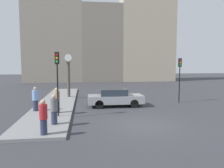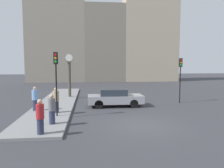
# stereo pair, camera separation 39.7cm
# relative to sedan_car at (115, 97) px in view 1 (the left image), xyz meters

# --- Properties ---
(ground_plane) EXTENTS (120.00, 120.00, 0.00)m
(ground_plane) POSITION_rel_sedan_car_xyz_m (0.86, -5.61, -0.74)
(ground_plane) COLOR #38383D
(sidewalk_corner) EXTENTS (3.06, 19.27, 0.16)m
(sidewalk_corner) POSITION_rel_sedan_car_xyz_m (-4.90, 2.03, -0.66)
(sidewalk_corner) COLOR gray
(sidewalk_corner) RESTS_ON ground_plane
(building_row) EXTENTS (28.76, 5.00, 19.74)m
(building_row) POSITION_rel_sedan_car_xyz_m (0.58, 25.47, 8.30)
(building_row) COLOR gray
(building_row) RESTS_ON ground_plane
(sedan_car) EXTENTS (4.49, 1.79, 1.45)m
(sedan_car) POSITION_rel_sedan_car_xyz_m (0.00, 0.00, 0.00)
(sedan_car) COLOR #9E9EA3
(sedan_car) RESTS_ON ground_plane
(traffic_light_near) EXTENTS (0.26, 0.24, 4.08)m
(traffic_light_near) POSITION_rel_sedan_car_xyz_m (-4.17, -3.49, 2.33)
(traffic_light_near) COLOR black
(traffic_light_near) RESTS_ON sidewalk_corner
(traffic_light_far) EXTENTS (0.26, 0.24, 3.97)m
(traffic_light_far) POSITION_rel_sedan_car_xyz_m (5.98, 0.99, 2.10)
(traffic_light_far) COLOR black
(traffic_light_far) RESTS_ON ground_plane
(street_clock) EXTENTS (0.79, 0.38, 4.33)m
(street_clock) POSITION_rel_sedan_car_xyz_m (-4.04, 4.68, 1.57)
(street_clock) COLOR #4C473D
(street_clock) RESTS_ON sidewalk_corner
(pedestrian_tan_coat) EXTENTS (0.41, 0.41, 1.73)m
(pedestrian_tan_coat) POSITION_rel_sedan_car_xyz_m (-4.36, -2.49, 0.27)
(pedestrian_tan_coat) COLOR #2D334C
(pedestrian_tan_coat) RESTS_ON sidewalk_corner
(pedestrian_blue_stripe) EXTENTS (0.44, 0.44, 1.72)m
(pedestrian_blue_stripe) POSITION_rel_sedan_car_xyz_m (-5.94, -1.66, 0.26)
(pedestrian_blue_stripe) COLOR #2D334C
(pedestrian_blue_stripe) RESTS_ON sidewalk_corner
(pedestrian_grey_jacket) EXTENTS (0.39, 0.39, 1.67)m
(pedestrian_grey_jacket) POSITION_rel_sedan_car_xyz_m (-4.17, -5.35, 0.25)
(pedestrian_grey_jacket) COLOR #2D334C
(pedestrian_grey_jacket) RESTS_ON sidewalk_corner
(pedestrian_red_top) EXTENTS (0.38, 0.38, 1.69)m
(pedestrian_red_top) POSITION_rel_sedan_car_xyz_m (-4.43, -7.10, 0.26)
(pedestrian_red_top) COLOR #2D334C
(pedestrian_red_top) RESTS_ON sidewalk_corner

